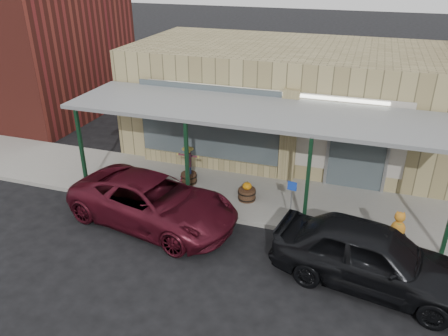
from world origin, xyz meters
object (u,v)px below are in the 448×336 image
(parked_sedan, at_px, (371,256))
(barrel_scarecrow, at_px, (189,170))
(barrel_pumpkin, at_px, (247,193))
(car_maroon, at_px, (153,201))
(handicap_sign, at_px, (291,196))

(parked_sedan, bearing_deg, barrel_scarecrow, 71.89)
(barrel_pumpkin, relative_size, parked_sedan, 0.13)
(barrel_pumpkin, height_order, car_maroon, car_maroon)
(handicap_sign, distance_m, parked_sedan, 3.00)
(parked_sedan, bearing_deg, barrel_pumpkin, 64.41)
(barrel_scarecrow, relative_size, car_maroon, 0.27)
(barrel_pumpkin, bearing_deg, parked_sedan, -35.32)
(barrel_scarecrow, xyz_separation_m, handicap_sign, (3.79, -1.31, 0.38))
(barrel_pumpkin, height_order, handicap_sign, handicap_sign)
(parked_sedan, relative_size, car_maroon, 0.96)
(barrel_pumpkin, distance_m, car_maroon, 3.07)
(car_maroon, bearing_deg, barrel_pumpkin, -39.69)
(barrel_scarecrow, distance_m, parked_sedan, 6.90)
(car_maroon, bearing_deg, handicap_sign, -63.36)
(handicap_sign, xyz_separation_m, car_maroon, (-3.91, -1.11, -0.28))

